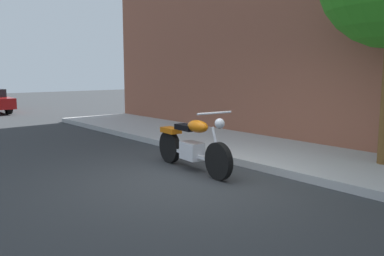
{
  "coord_description": "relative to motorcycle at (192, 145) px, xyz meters",
  "views": [
    {
      "loc": [
        5.05,
        -4.17,
        1.82
      ],
      "look_at": [
        -0.56,
        0.44,
        0.79
      ],
      "focal_mm": 37.95,
      "sensor_mm": 36.0,
      "label": 1
    }
  ],
  "objects": [
    {
      "name": "motorcycle",
      "position": [
        0.0,
        0.0,
        0.0
      ],
      "size": [
        2.21,
        0.7,
        1.14
      ],
      "color": "black",
      "rests_on": "ground"
    },
    {
      "name": "ground_plane",
      "position": [
        0.56,
        -0.45,
        -0.47
      ],
      "size": [
        60.0,
        60.0,
        0.0
      ],
      "primitive_type": "plane",
      "color": "#303335"
    },
    {
      "name": "sidewalk",
      "position": [
        0.56,
        2.2,
        -0.4
      ],
      "size": [
        18.04,
        2.59,
        0.14
      ],
      "primitive_type": "cube",
      "color": "#ACACAC",
      "rests_on": "ground"
    }
  ]
}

